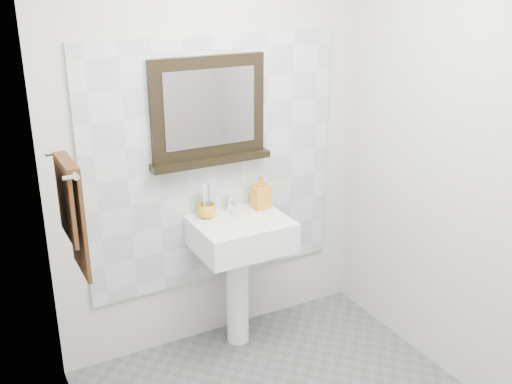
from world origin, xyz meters
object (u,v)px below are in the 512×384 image
pedestal_sink (240,247)px  hand_towel (72,208)px  framed_mirror (209,113)px  toothbrush_cup (207,211)px  soap_dispenser (261,191)px

pedestal_sink → hand_towel: bearing=-163.5°
framed_mirror → pedestal_sink: bearing=-61.6°
pedestal_sink → toothbrush_cup: bearing=143.8°
pedestal_sink → soap_dispenser: 0.36m
framed_mirror → hand_towel: framed_mirror is taller
pedestal_sink → framed_mirror: size_ratio=1.31×
soap_dispenser → toothbrush_cup: bearing=176.9°
pedestal_sink → framed_mirror: 0.82m
framed_mirror → hand_towel: 1.05m
toothbrush_cup → soap_dispenser: 0.36m
soap_dispenser → hand_towel: 1.28m
toothbrush_cup → hand_towel: (-0.84, -0.41, 0.33)m
framed_mirror → toothbrush_cup: bearing=-131.0°
soap_dispenser → framed_mirror: 0.59m
hand_towel → soap_dispenser: bearing=18.5°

